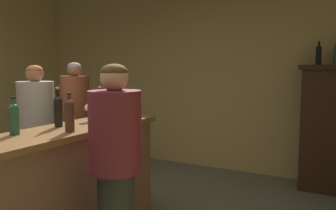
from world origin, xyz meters
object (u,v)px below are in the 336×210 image
(wine_bottle_malbec, at_px, (14,117))
(wine_glass_rear, at_px, (89,109))
(patron_in_grey, at_px, (76,121))
(wine_bottle_rose, at_px, (58,109))
(bar_counter, at_px, (50,197))
(bartender, at_px, (116,164))
(cheese_plate, at_px, (108,116))
(display_bottle_left, at_px, (319,54))
(patron_by_cabinet, at_px, (37,131))
(wine_bottle_merlot, at_px, (69,114))
(display_bottle_midleft, at_px, (336,53))
(wine_bottle_pinot, at_px, (120,105))
(wine_bottle_chardonnay, at_px, (100,103))

(wine_bottle_malbec, bearing_deg, wine_glass_rear, 86.76)
(wine_bottle_malbec, relative_size, patron_in_grey, 0.18)
(wine_bottle_rose, distance_m, wine_glass_rear, 0.37)
(bar_counter, relative_size, wine_bottle_malbec, 8.25)
(bar_counter, height_order, bartender, bartender)
(wine_bottle_rose, bearing_deg, cheese_plate, 92.30)
(bar_counter, distance_m, cheese_plate, 1.09)
(bar_counter, height_order, wine_bottle_malbec, wine_bottle_malbec)
(display_bottle_left, distance_m, patron_by_cabinet, 3.48)
(wine_bottle_merlot, relative_size, wine_glass_rear, 1.91)
(wine_bottle_rose, distance_m, wine_bottle_merlot, 0.29)
(display_bottle_midleft, relative_size, patron_by_cabinet, 0.20)
(wine_bottle_pinot, relative_size, display_bottle_midleft, 1.01)
(wine_bottle_pinot, bearing_deg, wine_bottle_merlot, -85.08)
(wine_bottle_pinot, bearing_deg, wine_bottle_rose, -107.04)
(cheese_plate, bearing_deg, wine_bottle_malbec, -90.02)
(wine_bottle_rose, height_order, display_bottle_left, display_bottle_left)
(cheese_plate, bearing_deg, display_bottle_left, 46.80)
(wine_bottle_rose, bearing_deg, bartender, -12.68)
(wine_bottle_chardonnay, relative_size, display_bottle_midleft, 1.00)
(wine_bottle_pinot, bearing_deg, cheese_plate, 157.61)
(bar_counter, xyz_separation_m, display_bottle_midleft, (1.85, 2.86, 1.19))
(display_bottle_left, bearing_deg, wine_bottle_chardonnay, -131.48)
(wine_bottle_chardonnay, relative_size, wine_glass_rear, 1.94)
(wine_bottle_malbec, height_order, patron_in_grey, patron_in_grey)
(display_bottle_midleft, bearing_deg, wine_glass_rear, -130.78)
(wine_bottle_malbec, xyz_separation_m, wine_bottle_rose, (0.03, 0.42, 0.02))
(wine_bottle_merlot, bearing_deg, wine_bottle_pinot, 94.92)
(wine_bottle_merlot, distance_m, display_bottle_midleft, 3.28)
(bar_counter, relative_size, patron_by_cabinet, 1.50)
(wine_bottle_malbec, bearing_deg, bartender, 18.61)
(wine_bottle_malbec, height_order, wine_bottle_rose, wine_bottle_rose)
(wine_bottle_pinot, bearing_deg, wine_bottle_chardonnay, -171.92)
(display_bottle_left, relative_size, patron_by_cabinet, 0.19)
(cheese_plate, bearing_deg, bartender, -49.41)
(wine_bottle_rose, relative_size, wine_bottle_merlot, 1.09)
(wine_bottle_chardonnay, xyz_separation_m, wine_bottle_merlot, (0.29, -0.72, -0.00))
(wine_bottle_chardonnay, bearing_deg, wine_glass_rear, -78.30)
(wine_bottle_rose, height_order, display_bottle_midleft, display_bottle_midleft)
(wine_glass_rear, height_order, display_bottle_midleft, display_bottle_midleft)
(wine_bottle_pinot, xyz_separation_m, patron_in_grey, (-1.09, 0.54, -0.31))
(bartender, bearing_deg, bar_counter, 21.06)
(wine_bottle_pinot, bearing_deg, bar_counter, -95.24)
(patron_by_cabinet, xyz_separation_m, bartender, (1.59, -0.68, 0.01))
(bar_counter, xyz_separation_m, display_bottle_left, (1.65, 2.86, 1.19))
(display_bottle_left, distance_m, patron_in_grey, 3.16)
(display_bottle_left, xyz_separation_m, bartender, (-1.04, -2.79, -0.86))
(patron_in_grey, bearing_deg, wine_bottle_malbec, -15.96)
(wine_bottle_pinot, relative_size, patron_by_cabinet, 0.20)
(patron_in_grey, relative_size, patron_by_cabinet, 1.02)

